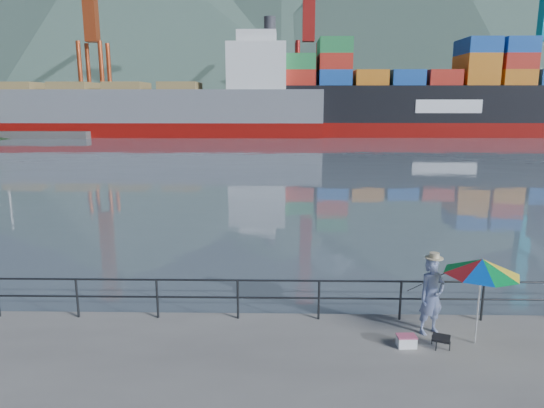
{
  "coord_description": "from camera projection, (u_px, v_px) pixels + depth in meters",
  "views": [
    {
      "loc": [
        0.05,
        -9.48,
        5.3
      ],
      "look_at": [
        -0.24,
        6.0,
        2.0
      ],
      "focal_mm": 32.0,
      "sensor_mm": 36.0,
      "label": 1
    }
  ],
  "objects": [
    {
      "name": "bulk_carrier",
      "position": [
        158.0,
        109.0,
        77.62
      ],
      "size": [
        56.32,
        9.75,
        14.5
      ],
      "color": "maroon",
      "rests_on": "ground"
    },
    {
      "name": "harbor_water",
      "position": [
        281.0,
        120.0,
        137.5
      ],
      "size": [
        500.0,
        280.0,
        0.0
      ],
      "primitive_type": "cube",
      "color": "slate",
      "rests_on": "ground"
    },
    {
      "name": "cooler_bag",
      "position": [
        406.0,
        342.0,
        10.65
      ],
      "size": [
        0.41,
        0.29,
        0.23
      ],
      "primitive_type": "cube",
      "rotation": [
        0.0,
        0.0,
        0.04
      ],
      "color": "white",
      "rests_on": "ground"
    },
    {
      "name": "folding_stool",
      "position": [
        441.0,
        342.0,
        10.61
      ],
      "size": [
        0.49,
        0.49,
        0.25
      ],
      "color": "black",
      "rests_on": "ground"
    },
    {
      "name": "mountains",
      "position": [
        373.0,
        28.0,
        205.41
      ],
      "size": [
        600.0,
        332.8,
        80.0
      ],
      "color": "#385147",
      "rests_on": "ground"
    },
    {
      "name": "guardrail",
      "position": [
        278.0,
        299.0,
        11.93
      ],
      "size": [
        22.0,
        0.06,
        1.03
      ],
      "color": "#2D3033",
      "rests_on": "ground"
    },
    {
      "name": "beach_umbrella",
      "position": [
        482.0,
        266.0,
        10.45
      ],
      "size": [
        1.69,
        1.69,
        1.97
      ],
      "color": "white",
      "rests_on": "ground"
    },
    {
      "name": "far_dock",
      "position": [
        329.0,
        127.0,
        101.14
      ],
      "size": [
        200.0,
        40.0,
        0.4
      ],
      "primitive_type": "cube",
      "color": "#514F4C",
      "rests_on": "ground"
    },
    {
      "name": "container_ship",
      "position": [
        450.0,
        97.0,
        77.49
      ],
      "size": [
        56.56,
        9.43,
        18.1
      ],
      "color": "maroon",
      "rests_on": "ground"
    },
    {
      "name": "fishing_rod",
      "position": [
        425.0,
        315.0,
        12.23
      ],
      "size": [
        0.55,
        1.49,
        1.12
      ],
      "primitive_type": "cylinder",
      "rotation": [
        0.96,
        0.0,
        0.35
      ],
      "color": "black",
      "rests_on": "ground"
    },
    {
      "name": "port_cranes",
      "position": [
        450.0,
        41.0,
        88.62
      ],
      "size": [
        116.0,
        28.0,
        38.4
      ],
      "color": "#C5451D",
      "rests_on": "ground"
    },
    {
      "name": "fisherman",
      "position": [
        431.0,
        296.0,
        11.13
      ],
      "size": [
        0.77,
        0.64,
        1.8
      ],
      "primitive_type": "imported",
      "rotation": [
        0.0,
        0.0,
        0.38
      ],
      "color": "#2A4595",
      "rests_on": "ground"
    },
    {
      "name": "container_stacks",
      "position": [
        436.0,
        113.0,
        101.08
      ],
      "size": [
        58.0,
        8.4,
        7.8
      ],
      "color": "#194CA5",
      "rests_on": "ground"
    }
  ]
}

